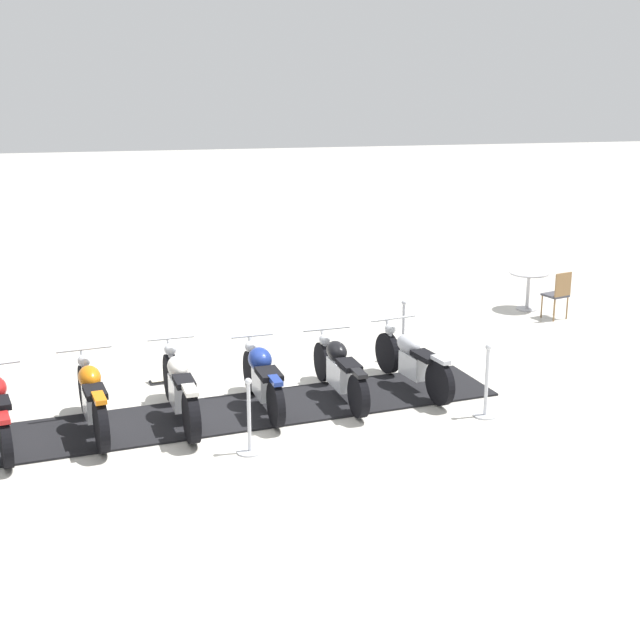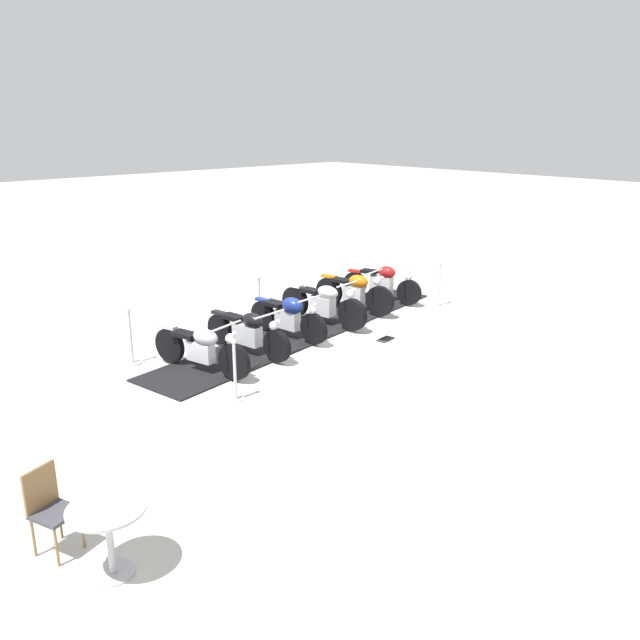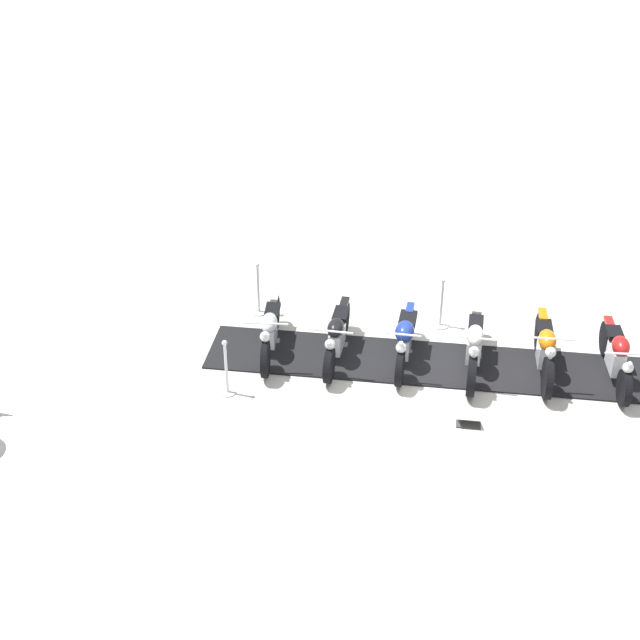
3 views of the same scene
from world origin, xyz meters
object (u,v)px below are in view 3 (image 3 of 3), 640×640
stanchion_left_front (259,297)px  info_placard (469,422)px  motorcycle_navy (405,340)px  motorcycle_chrome (270,330)px  stanchion_right_front (227,374)px  stanchion_left_mid (441,311)px  motorcycle_cream (474,345)px  motorcycle_black (337,336)px  motorcycle_maroon (617,356)px  motorcycle_copper (545,350)px

stanchion_left_front → info_placard: 5.02m
motorcycle_navy → motorcycle_chrome: bearing=-87.2°
stanchion_right_front → stanchion_left_front: 2.68m
motorcycle_chrome → stanchion_left_mid: (2.73, 1.83, -0.17)m
motorcycle_cream → stanchion_left_front: stanchion_left_front is taller
motorcycle_navy → stanchion_right_front: (-2.63, -1.74, -0.12)m
stanchion_right_front → info_placard: (4.02, 0.31, -0.32)m
motorcycle_black → stanchion_left_front: (-1.87, 1.09, -0.12)m
motorcycle_chrome → motorcycle_maroon: (5.89, 0.94, -0.00)m
motorcycle_maroon → stanchion_left_mid: size_ratio=2.08×
motorcycle_cream → stanchion_left_mid: size_ratio=2.29×
motorcycle_chrome → stanchion_left_front: 1.47m
motorcycle_copper → motorcycle_cream: bearing=-91.0°
motorcycle_cream → motorcycle_copper: (1.18, 0.19, 0.02)m
motorcycle_cream → stanchion_left_mid: (-0.80, 1.26, -0.18)m
motorcycle_copper → info_placard: motorcycle_copper is taller
motorcycle_chrome → stanchion_left_mid: 3.29m
motorcycle_navy → info_placard: size_ratio=4.91×
motorcycle_chrome → motorcycle_maroon: 5.97m
motorcycle_black → motorcycle_navy: size_ratio=1.06×
stanchion_left_mid → info_placard: bearing=-70.7°
motorcycle_navy → motorcycle_cream: motorcycle_cream is taller
stanchion_left_mid → stanchion_left_front: 3.47m
motorcycle_black → stanchion_right_front: size_ratio=2.10×
motorcycle_chrome → motorcycle_copper: 4.77m
motorcycle_maroon → motorcycle_cream: bearing=-94.0°
motorcycle_black → motorcycle_copper: motorcycle_copper is taller
motorcycle_black → stanchion_left_front: stanchion_left_front is taller
stanchion_right_front → stanchion_left_front: bearing=99.0°
motorcycle_black → stanchion_right_front: (-1.45, -1.56, -0.08)m
motorcycle_copper → motorcycle_maroon: bearing=88.3°
stanchion_right_front → motorcycle_cream: bearing=26.9°
info_placard → stanchion_right_front: bearing=-4.6°
motorcycle_navy → stanchion_left_front: 3.19m
motorcycle_navy → stanchion_left_front: stanchion_left_front is taller
motorcycle_cream → stanchion_right_front: 4.28m
stanchion_right_front → stanchion_left_front: (-0.42, 2.65, -0.03)m
motorcycle_navy → motorcycle_cream: (1.18, 0.20, -0.01)m
motorcycle_navy → stanchion_left_mid: bearing=159.3°
motorcycle_black → motorcycle_copper: (3.54, 0.57, 0.04)m
motorcycle_navy → motorcycle_cream: size_ratio=0.89×
stanchion_right_front → stanchion_left_mid: size_ratio=1.03×
motorcycle_navy → stanchion_left_mid: 1.51m
motorcycle_chrome → stanchion_right_front: size_ratio=2.08×
motorcycle_cream → motorcycle_maroon: bearing=92.2°
motorcycle_chrome → motorcycle_maroon: motorcycle_chrome is taller
motorcycle_chrome → motorcycle_copper: size_ratio=1.03×
motorcycle_copper → motorcycle_black: bearing=-91.0°
motorcycle_black → stanchion_left_mid: stanchion_left_mid is taller
motorcycle_chrome → motorcycle_navy: motorcycle_chrome is taller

